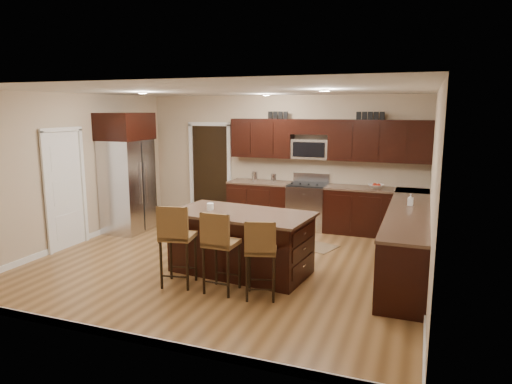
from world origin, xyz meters
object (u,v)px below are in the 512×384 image
at_px(stool_right, 261,250).
at_px(range, 308,206).
at_px(island, 241,244).
at_px(stool_left, 176,236).
at_px(stool_mid, 219,243).
at_px(refrigerator, 127,172).

bearing_deg(stool_right, range, 79.00).
relative_size(island, stool_left, 1.89).
relative_size(island, stool_mid, 1.96).
relative_size(island, stool_right, 2.08).
bearing_deg(range, refrigerator, -156.26).
relative_size(stool_mid, stool_right, 1.06).
relative_size(stool_left, stool_right, 1.10).
xyz_separation_m(range, stool_right, (0.31, -3.66, 0.19)).
height_order(range, island, range).
xyz_separation_m(island, stool_mid, (0.04, -0.85, 0.26)).
bearing_deg(stool_mid, stool_right, 2.31).
distance_m(stool_left, refrigerator, 3.29).
bearing_deg(stool_left, range, 65.42).
xyz_separation_m(range, refrigerator, (-3.30, -1.45, 0.73)).
bearing_deg(stool_left, refrigerator, 126.45).
distance_m(range, stool_mid, 3.69).
height_order(range, refrigerator, refrigerator).
height_order(island, refrigerator, refrigerator).
bearing_deg(stool_right, stool_left, 164.53).
bearing_deg(stool_mid, island, 94.42).
xyz_separation_m(stool_mid, refrigerator, (-3.03, 2.22, 0.51)).
height_order(range, stool_left, stool_left).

